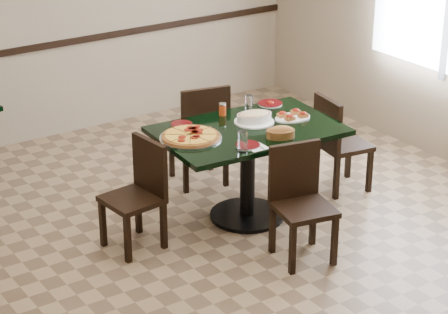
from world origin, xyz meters
TOP-DOWN VIEW (x-y plane):
  - floor at (0.00, 0.00)m, footprint 5.50×5.50m
  - room_shell at (1.02, 1.73)m, footprint 5.50×5.50m
  - main_table at (0.36, 0.29)m, footprint 1.43×0.97m
  - chair_far at (0.39, 0.99)m, footprint 0.50×0.50m
  - chair_near at (0.32, -0.39)m, footprint 0.46×0.46m
  - chair_right at (1.26, 0.29)m, footprint 0.44×0.44m
  - chair_left at (-0.54, 0.37)m, footprint 0.42×0.42m
  - pepperoni_pizza at (-0.11, 0.36)m, footprint 0.46×0.46m
  - lasagna_casserole at (0.47, 0.36)m, footprint 0.31×0.31m
  - bread_basket at (0.45, 0.00)m, footprint 0.25×0.22m
  - bruschetta_platter at (0.76, 0.26)m, footprint 0.31×0.23m
  - side_plate_near at (0.15, -0.00)m, footprint 0.18×0.18m
  - side_plate_far_r at (0.82, 0.61)m, footprint 0.20×0.20m
  - side_plate_far_l at (-0.02, 0.62)m, footprint 0.17×0.17m
  - napkin_setting at (0.19, -0.05)m, footprint 0.14×0.14m
  - water_glass_a at (0.58, 0.58)m, footprint 0.06×0.06m
  - water_glass_b at (0.07, -0.05)m, footprint 0.07×0.07m
  - pepper_shaker at (0.36, 0.63)m, footprint 0.06×0.06m

SIDE VIEW (x-z plane):
  - floor at x=0.00m, z-range 0.00..0.00m
  - chair_left at x=-0.54m, z-range 0.04..0.85m
  - chair_right at x=1.26m, z-range 0.04..0.86m
  - chair_near at x=0.32m, z-range 0.05..0.88m
  - chair_far at x=0.39m, z-range 0.05..0.95m
  - main_table at x=0.36m, z-range 0.19..0.94m
  - napkin_setting at x=0.19m, z-range 0.75..0.76m
  - side_plate_near at x=0.15m, z-range 0.75..0.77m
  - side_plate_far_l at x=-0.02m, z-range 0.75..0.77m
  - side_plate_far_r at x=0.82m, z-range 0.74..0.77m
  - pepperoni_pizza at x=-0.11m, z-range 0.75..0.79m
  - bruschetta_platter at x=0.76m, z-range 0.75..0.80m
  - bread_basket at x=0.45m, z-range 0.74..0.84m
  - lasagna_casserole at x=0.47m, z-range 0.75..0.84m
  - pepper_shaker at x=0.36m, z-range 0.75..0.85m
  - water_glass_a at x=0.58m, z-range 0.75..0.88m
  - water_glass_b at x=0.07m, z-range 0.75..0.90m
  - room_shell at x=1.02m, z-range -1.58..3.92m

